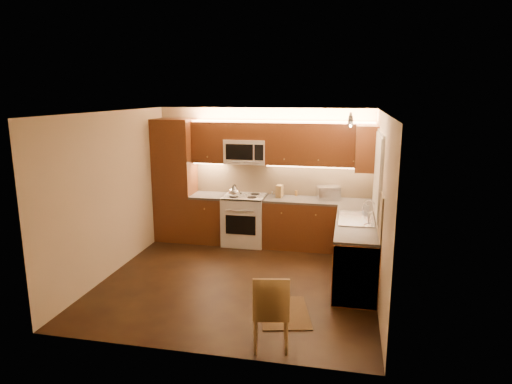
% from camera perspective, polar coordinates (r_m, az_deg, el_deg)
% --- Properties ---
extents(floor, '(4.00, 4.00, 0.01)m').
position_cam_1_polar(floor, '(6.94, -2.18, -11.06)').
color(floor, black).
rests_on(floor, ground).
extents(ceiling, '(4.00, 4.00, 0.01)m').
position_cam_1_polar(ceiling, '(6.37, -2.37, 10.05)').
color(ceiling, beige).
rests_on(ceiling, ground).
extents(wall_back, '(4.00, 0.01, 2.50)m').
position_cam_1_polar(wall_back, '(8.45, 1.01, 2.12)').
color(wall_back, '#C6B191').
rests_on(wall_back, ground).
extents(wall_front, '(4.00, 0.01, 2.50)m').
position_cam_1_polar(wall_front, '(4.70, -8.23, -6.50)').
color(wall_front, '#C6B191').
rests_on(wall_front, ground).
extents(wall_left, '(0.01, 4.00, 2.50)m').
position_cam_1_polar(wall_left, '(7.28, -17.73, -0.17)').
color(wall_left, '#C6B191').
rests_on(wall_left, ground).
extents(wall_right, '(0.01, 4.00, 2.50)m').
position_cam_1_polar(wall_right, '(6.37, 15.48, -1.78)').
color(wall_right, '#C6B191').
rests_on(wall_right, ground).
extents(pantry, '(0.70, 0.60, 2.30)m').
position_cam_1_polar(pantry, '(8.65, -10.17, 1.49)').
color(pantry, '#4F2411').
rests_on(pantry, floor).
extents(base_cab_back_left, '(0.62, 0.60, 0.86)m').
position_cam_1_polar(base_cab_back_left, '(8.59, -5.89, -3.39)').
color(base_cab_back_left, '#4F2411').
rests_on(base_cab_back_left, floor).
extents(counter_back_left, '(0.62, 0.60, 0.04)m').
position_cam_1_polar(counter_back_left, '(8.48, -5.96, -0.46)').
color(counter_back_left, '#363331').
rests_on(counter_back_left, base_cab_back_left).
extents(base_cab_back_right, '(1.92, 0.60, 0.86)m').
position_cam_1_polar(base_cab_back_right, '(8.22, 7.75, -4.16)').
color(base_cab_back_right, '#4F2411').
rests_on(base_cab_back_right, floor).
extents(counter_back_right, '(1.92, 0.60, 0.04)m').
position_cam_1_polar(counter_back_right, '(8.11, 7.84, -1.12)').
color(counter_back_right, '#363331').
rests_on(counter_back_right, base_cab_back_right).
extents(base_cab_right, '(0.60, 2.00, 0.86)m').
position_cam_1_polar(base_cab_right, '(6.97, 12.41, -7.42)').
color(base_cab_right, '#4F2411').
rests_on(base_cab_right, floor).
extents(counter_right, '(0.60, 2.00, 0.04)m').
position_cam_1_polar(counter_right, '(6.84, 12.59, -3.87)').
color(counter_right, '#363331').
rests_on(counter_right, base_cab_right).
extents(dishwasher, '(0.58, 0.60, 0.84)m').
position_cam_1_polar(dishwasher, '(6.32, 12.45, -9.55)').
color(dishwasher, silver).
rests_on(dishwasher, floor).
extents(backsplash_back, '(3.30, 0.02, 0.60)m').
position_cam_1_polar(backsplash_back, '(8.39, 3.35, 1.68)').
color(backsplash_back, tan).
rests_on(backsplash_back, wall_back).
extents(backsplash_right, '(0.02, 2.00, 0.60)m').
position_cam_1_polar(backsplash_right, '(6.77, 15.17, -1.37)').
color(backsplash_right, tan).
rests_on(backsplash_right, wall_right).
extents(upper_cab_back_left, '(0.62, 0.35, 0.75)m').
position_cam_1_polar(upper_cab_back_left, '(8.44, -5.86, 6.33)').
color(upper_cab_back_left, '#4F2411').
rests_on(upper_cab_back_left, wall_back).
extents(upper_cab_back_right, '(1.92, 0.35, 0.75)m').
position_cam_1_polar(upper_cab_back_right, '(8.06, 8.12, 5.98)').
color(upper_cab_back_right, '#4F2411').
rests_on(upper_cab_back_right, wall_back).
extents(upper_cab_bridge, '(0.76, 0.35, 0.31)m').
position_cam_1_polar(upper_cab_bridge, '(8.23, -1.26, 7.78)').
color(upper_cab_bridge, '#4F2411').
rests_on(upper_cab_bridge, wall_back).
extents(upper_cab_right_corner, '(0.35, 0.50, 0.75)m').
position_cam_1_polar(upper_cab_right_corner, '(7.63, 13.82, 5.39)').
color(upper_cab_right_corner, '#4F2411').
rests_on(upper_cab_right_corner, wall_right).
extents(stove, '(0.76, 0.65, 0.92)m').
position_cam_1_polar(stove, '(8.38, -1.44, -3.52)').
color(stove, silver).
rests_on(stove, floor).
extents(microwave, '(0.76, 0.38, 0.44)m').
position_cam_1_polar(microwave, '(8.26, -1.27, 5.17)').
color(microwave, silver).
rests_on(microwave, wall_back).
extents(window_frame, '(0.03, 1.44, 1.24)m').
position_cam_1_polar(window_frame, '(6.83, 15.25, 2.19)').
color(window_frame, silver).
rests_on(window_frame, wall_right).
extents(window_blinds, '(0.02, 1.36, 1.16)m').
position_cam_1_polar(window_blinds, '(6.83, 15.09, 2.20)').
color(window_blinds, silver).
rests_on(window_blinds, wall_right).
extents(sink, '(0.52, 0.86, 0.15)m').
position_cam_1_polar(sink, '(6.95, 12.62, -2.78)').
color(sink, silver).
rests_on(sink, counter_right).
extents(faucet, '(0.20, 0.04, 0.30)m').
position_cam_1_polar(faucet, '(6.94, 14.13, -2.24)').
color(faucet, silver).
rests_on(faucet, counter_right).
extents(track_light_bar, '(0.04, 1.20, 0.03)m').
position_cam_1_polar(track_light_bar, '(6.58, 11.92, 9.53)').
color(track_light_bar, silver).
rests_on(track_light_bar, ceiling).
extents(kettle, '(0.24, 0.24, 0.23)m').
position_cam_1_polar(kettle, '(8.13, -2.79, 0.16)').
color(kettle, silver).
rests_on(kettle, stove).
extents(toaster_oven, '(0.46, 0.39, 0.24)m').
position_cam_1_polar(toaster_oven, '(8.16, 9.13, -0.08)').
color(toaster_oven, silver).
rests_on(toaster_oven, counter_back_right).
extents(knife_block, '(0.12, 0.17, 0.22)m').
position_cam_1_polar(knife_block, '(8.20, 2.98, 0.10)').
color(knife_block, '#9F8248').
rests_on(knife_block, counter_back_right).
extents(spice_jar_a, '(0.06, 0.06, 0.08)m').
position_cam_1_polar(spice_jar_a, '(8.36, 2.14, -0.15)').
color(spice_jar_a, silver).
rests_on(spice_jar_a, counter_back_right).
extents(spice_jar_b, '(0.05, 0.05, 0.10)m').
position_cam_1_polar(spice_jar_b, '(8.40, 3.14, -0.05)').
color(spice_jar_b, brown).
rests_on(spice_jar_b, counter_back_right).
extents(spice_jar_c, '(0.04, 0.04, 0.09)m').
position_cam_1_polar(spice_jar_c, '(8.34, 3.16, -0.15)').
color(spice_jar_c, silver).
rests_on(spice_jar_c, counter_back_right).
extents(spice_jar_d, '(0.06, 0.06, 0.10)m').
position_cam_1_polar(spice_jar_d, '(8.36, 5.11, -0.15)').
color(spice_jar_d, olive).
rests_on(spice_jar_d, counter_back_right).
extents(soap_bottle, '(0.11, 0.11, 0.18)m').
position_cam_1_polar(soap_bottle, '(7.33, 13.71, -1.93)').
color(soap_bottle, '#B3B4B8').
rests_on(soap_bottle, counter_right).
extents(rug, '(0.79, 1.02, 0.01)m').
position_cam_1_polar(rug, '(5.99, 3.64, -14.99)').
color(rug, black).
rests_on(rug, floor).
extents(dining_chair, '(0.45, 0.45, 0.88)m').
position_cam_1_polar(dining_chair, '(5.10, 1.90, -14.71)').
color(dining_chair, '#9F8248').
rests_on(dining_chair, floor).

